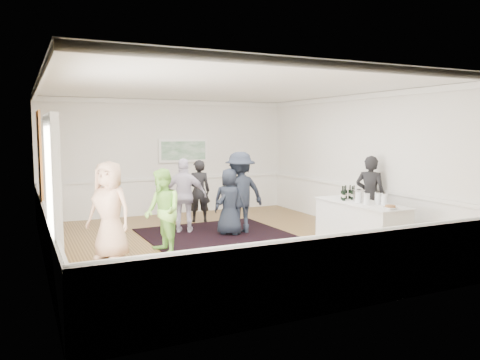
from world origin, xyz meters
name	(u,v)px	position (x,y,z in m)	size (l,w,h in m)	color
floor	(227,244)	(0.00, 0.00, 0.00)	(8.00, 8.00, 0.00)	olive
ceiling	(226,88)	(0.00, 0.00, 3.20)	(7.00, 8.00, 0.02)	white
wall_left	(41,174)	(-3.50, 0.00, 1.60)	(0.02, 8.00, 3.20)	white
wall_right	(362,162)	(3.50, 0.00, 1.60)	(0.02, 8.00, 3.20)	white
wall_back	(169,157)	(0.00, 4.00, 1.60)	(7.00, 0.02, 3.20)	white
wall_front	(353,189)	(0.00, -4.00, 1.60)	(7.00, 0.02, 3.20)	white
wainscoting	(227,220)	(0.00, 0.00, 0.50)	(7.00, 8.00, 1.00)	white
mirror	(40,158)	(-3.45, 1.30, 1.80)	(0.05, 1.25, 1.85)	#D0823D
doorway	(52,198)	(-3.45, -1.90, 1.42)	(0.10, 1.78, 2.56)	white
landscape_painting	(183,151)	(0.40, 3.95, 1.78)	(1.44, 0.06, 0.66)	white
area_rug	(228,240)	(0.13, 0.24, 0.01)	(3.10, 4.07, 0.02)	black
serving_table	(361,223)	(2.47, -1.25, 0.44)	(0.83, 2.17, 0.88)	white
bartender	(370,196)	(3.20, -0.66, 0.90)	(0.65, 0.43, 1.80)	black
guest_tan	(109,210)	(-2.38, -0.12, 0.90)	(0.88, 0.57, 1.79)	tan
guest_green	(163,212)	(-1.42, -0.21, 0.82)	(0.79, 0.62, 1.63)	#8BD555
guest_lilac	(185,196)	(-0.43, 1.42, 0.86)	(1.00, 0.42, 1.71)	silver
guest_dark_a	(240,193)	(0.69, 0.81, 0.93)	(1.20, 0.69, 1.86)	black
guest_dark_b	(199,191)	(0.31, 2.47, 0.80)	(0.58, 0.38, 1.60)	black
guest_navy	(230,202)	(0.41, 0.76, 0.75)	(0.74, 0.48, 1.51)	black
wine_bottles	(347,192)	(2.47, -0.79, 1.03)	(0.41, 0.28, 0.31)	black
juice_pitchers	(372,198)	(2.49, -1.52, 1.00)	(0.36, 0.61, 0.24)	#5DA93C
ice_bucket	(359,196)	(2.52, -1.10, 0.99)	(0.26, 0.26, 0.24)	silver
nut_bowl	(390,207)	(2.39, -2.15, 0.92)	(0.25, 0.25, 0.08)	white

